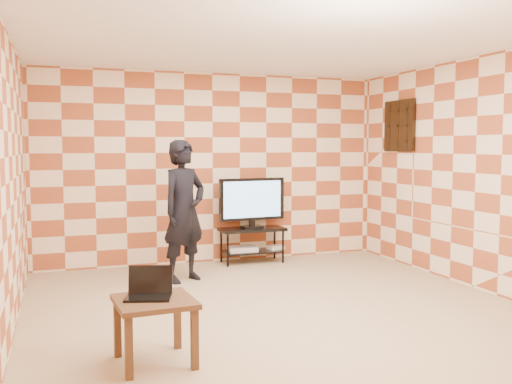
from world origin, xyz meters
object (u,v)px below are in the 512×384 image
tv_stand (252,237)px  person (184,211)px  tv (252,200)px  side_table (155,310)px

tv_stand → person: (-1.14, -0.78, 0.51)m
tv_stand → person: size_ratio=0.54×
tv_stand → tv: size_ratio=0.95×
person → side_table: bearing=-136.9°
tv → side_table: 3.89m
tv_stand → side_table: (-1.92, -3.36, 0.05)m
tv → side_table: size_ratio=1.58×
tv → tv_stand: bearing=85.0°
tv → side_table: tv is taller
tv → person: 1.38m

